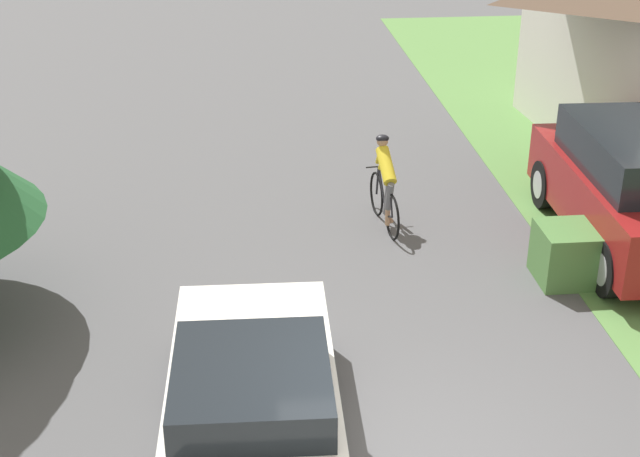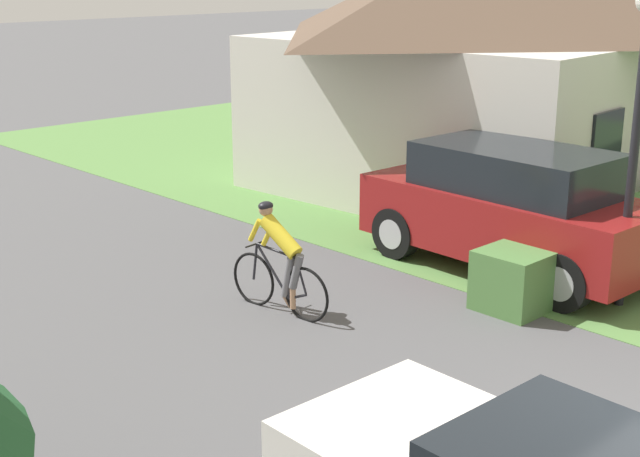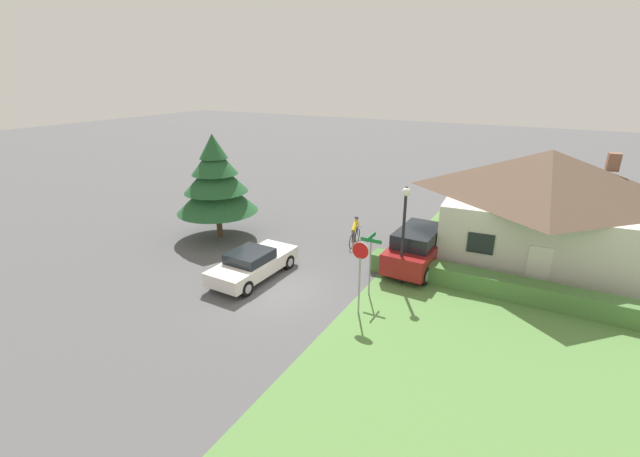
# 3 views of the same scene
# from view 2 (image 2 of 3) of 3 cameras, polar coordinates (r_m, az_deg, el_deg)

# --- Properties ---
(cottage_house) EXTENTS (9.66, 8.68, 5.40)m
(cottage_house) POSITION_cam_2_polar(r_m,az_deg,el_deg) (19.76, 11.07, 11.04)
(cottage_house) COLOR beige
(cottage_house) RESTS_ON ground
(cyclist) EXTENTS (0.44, 1.73, 1.55)m
(cyclist) POSITION_cam_2_polar(r_m,az_deg,el_deg) (12.05, -2.59, -2.13)
(cyclist) COLOR black
(cyclist) RESTS_ON ground
(parked_suv_right) EXTENTS (2.10, 4.67, 1.95)m
(parked_suv_right) POSITION_cam_2_polar(r_m,az_deg,el_deg) (13.98, 12.10, 1.23)
(parked_suv_right) COLOR maroon
(parked_suv_right) RESTS_ON ground
(street_lamp) EXTENTS (0.35, 0.35, 4.39)m
(street_lamp) POSITION_cam_2_polar(r_m,az_deg,el_deg) (12.51, 19.81, 8.14)
(street_lamp) COLOR black
(street_lamp) RESTS_ON ground
(deciduous_tree_right) EXTENTS (3.77, 3.77, 5.58)m
(deciduous_tree_right) POSITION_cam_2_polar(r_m,az_deg,el_deg) (25.04, 17.73, 13.48)
(deciduous_tree_right) COLOR #4C3823
(deciduous_tree_right) RESTS_ON ground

